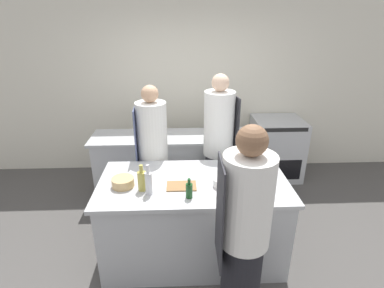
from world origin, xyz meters
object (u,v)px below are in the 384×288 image
at_px(chef_at_stove, 218,148).
at_px(stockpot, 148,130).
at_px(chef_at_pass_far, 153,157).
at_px(bottle_wine, 142,180).
at_px(oven_range, 276,148).
at_px(bowl_prep_small, 123,182).
at_px(chef_at_prep_near, 244,234).
at_px(cup, 222,195).
at_px(bottle_cooking_oil, 189,190).
at_px(bottle_vinegar, 149,182).
at_px(bottle_sauce, 263,183).
at_px(bowl_mixing_large, 223,182).
at_px(bottle_olive_oil, 260,176).

height_order(chef_at_stove, stockpot, chef_at_stove).
xyz_separation_m(chef_at_pass_far, bottle_wine, (-0.03, -0.78, 0.14)).
bearing_deg(bottle_wine, chef_at_stove, 48.05).
bearing_deg(chef_at_stove, oven_range, 121.42).
distance_m(bowl_prep_small, stockpot, 1.30).
height_order(oven_range, chef_at_prep_near, chef_at_prep_near).
xyz_separation_m(cup, stockpot, (-0.79, 1.57, 0.04)).
relative_size(oven_range, bottle_cooking_oil, 5.00).
relative_size(bottle_vinegar, cup, 2.88).
height_order(chef_at_pass_far, bowl_prep_small, chef_at_pass_far).
height_order(chef_at_prep_near, bottle_wine, chef_at_prep_near).
relative_size(chef_at_pass_far, bottle_cooking_oil, 9.10).
xyz_separation_m(chef_at_prep_near, chef_at_pass_far, (-0.79, 1.41, -0.01)).
bearing_deg(stockpot, bottle_sauce, -51.91).
xyz_separation_m(oven_range, bottle_sauce, (-0.79, -1.99, 0.54)).
bearing_deg(chef_at_stove, chef_at_prep_near, -10.49).
xyz_separation_m(bottle_vinegar, bottle_cooking_oil, (0.36, -0.08, -0.04)).
bearing_deg(bottle_cooking_oil, bottle_vinegar, 166.91).
distance_m(oven_range, bottle_vinegar, 2.70).
distance_m(chef_at_prep_near, stockpot, 2.20).
xyz_separation_m(oven_range, bowl_prep_small, (-2.07, -1.80, 0.47)).
relative_size(chef_at_prep_near, bottle_sauce, 6.22).
bearing_deg(bowl_mixing_large, chef_at_pass_far, 134.48).
bearing_deg(bowl_mixing_large, bowl_prep_small, 178.03).
xyz_separation_m(bottle_olive_oil, bottle_wine, (-1.11, -0.03, 0.00)).
distance_m(oven_range, bottle_olive_oil, 2.06).
bearing_deg(bottle_sauce, bottle_vinegar, 176.88).
bearing_deg(bottle_sauce, cup, -168.84).
bearing_deg(bottle_cooking_oil, chef_at_pass_far, 113.16).
bearing_deg(bottle_cooking_oil, bowl_mixing_large, 29.76).
relative_size(oven_range, bottle_olive_oil, 3.72).
relative_size(oven_range, chef_at_prep_near, 0.54).
bearing_deg(chef_at_pass_far, chef_at_prep_near, -152.99).
relative_size(bottle_cooking_oil, bowl_prep_small, 0.89).
relative_size(bottle_olive_oil, bowl_prep_small, 1.20).
bearing_deg(bowl_prep_small, bottle_vinegar, -27.80).
bearing_deg(stockpot, oven_range, 14.26).
bearing_deg(bowl_prep_small, bottle_cooking_oil, -19.55).
bearing_deg(chef_at_stove, bottle_sauce, 3.86).
height_order(oven_range, bowl_prep_small, bowl_prep_small).
bearing_deg(chef_at_stove, bottle_cooking_oil, -30.91).
bearing_deg(bowl_prep_small, bottle_sauce, -8.51).
relative_size(bottle_vinegar, stockpot, 1.21).
distance_m(oven_range, bottle_cooking_oil, 2.53).
height_order(cup, stockpot, stockpot).
bearing_deg(bottle_olive_oil, bottle_vinegar, -174.63).
xyz_separation_m(oven_range, bowl_mixing_large, (-1.12, -1.83, 0.47)).
bearing_deg(bottle_wine, bottle_olive_oil, 1.80).
bearing_deg(bowl_mixing_large, oven_range, 58.49).
distance_m(bowl_mixing_large, stockpot, 1.57).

